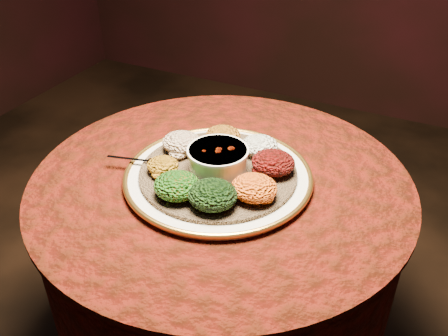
% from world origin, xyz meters
% --- Properties ---
extents(table, '(0.96, 0.96, 0.73)m').
position_xyz_m(table, '(0.00, 0.00, 0.55)').
color(table, black).
rests_on(table, ground).
extents(platter, '(0.56, 0.56, 0.02)m').
position_xyz_m(platter, '(-0.00, -0.01, 0.75)').
color(platter, silver).
rests_on(platter, table).
extents(injera, '(0.50, 0.50, 0.01)m').
position_xyz_m(injera, '(-0.00, -0.01, 0.76)').
color(injera, brown).
rests_on(injera, platter).
extents(stew_bowl, '(0.15, 0.15, 0.06)m').
position_xyz_m(stew_bowl, '(-0.00, -0.01, 0.80)').
color(stew_bowl, silver).
rests_on(stew_bowl, injera).
extents(spoon, '(0.14, 0.05, 0.01)m').
position_xyz_m(spoon, '(-0.17, -0.05, 0.77)').
color(spoon, silver).
rests_on(spoon, injera).
extents(portion_ayib, '(0.10, 0.09, 0.05)m').
position_xyz_m(portion_ayib, '(0.06, 0.11, 0.78)').
color(portion_ayib, white).
rests_on(portion_ayib, injera).
extents(portion_kitfo, '(0.11, 0.10, 0.05)m').
position_xyz_m(portion_kitfo, '(0.12, 0.05, 0.79)').
color(portion_kitfo, black).
rests_on(portion_kitfo, injera).
extents(portion_tikil, '(0.11, 0.10, 0.05)m').
position_xyz_m(portion_tikil, '(0.12, -0.07, 0.79)').
color(portion_tikil, '#A56F0D').
rests_on(portion_tikil, injera).
extents(portion_gomen, '(0.11, 0.11, 0.05)m').
position_xyz_m(portion_gomen, '(0.05, -0.14, 0.79)').
color(portion_gomen, black).
rests_on(portion_gomen, injera).
extents(portion_mixveg, '(0.11, 0.10, 0.05)m').
position_xyz_m(portion_mixveg, '(-0.04, -0.14, 0.79)').
color(portion_mixveg, '#903209').
rests_on(portion_mixveg, injera).
extents(portion_kik, '(0.08, 0.08, 0.04)m').
position_xyz_m(portion_kik, '(-0.12, -0.08, 0.78)').
color(portion_kik, '#A4640E').
rests_on(portion_kik, injera).
extents(portion_timatim, '(0.10, 0.10, 0.05)m').
position_xyz_m(portion_timatim, '(-0.13, 0.03, 0.79)').
color(portion_timatim, '#720607').
rests_on(portion_timatim, injera).
extents(portion_shiro, '(0.10, 0.09, 0.05)m').
position_xyz_m(portion_shiro, '(-0.05, 0.11, 0.78)').
color(portion_shiro, '#9A5012').
rests_on(portion_shiro, injera).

